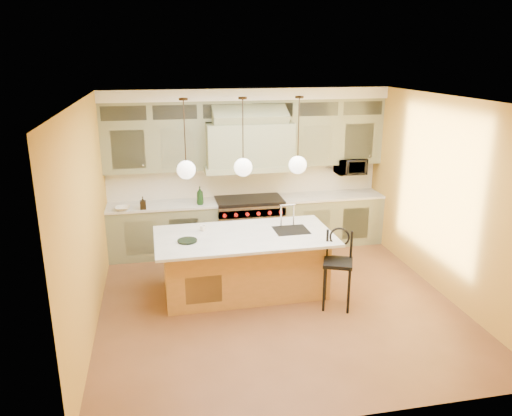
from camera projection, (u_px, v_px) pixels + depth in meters
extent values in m
plane|color=brown|center=(277.00, 302.00, 7.26)|extent=(5.00, 5.00, 0.00)
plane|color=white|center=(279.00, 99.00, 6.41)|extent=(5.00, 5.00, 0.00)
plane|color=gold|center=(245.00, 168.00, 9.18)|extent=(5.00, 0.00, 5.00)
plane|color=gold|center=(344.00, 286.00, 4.49)|extent=(5.00, 0.00, 5.00)
plane|color=gold|center=(88.00, 218.00, 6.36)|extent=(0.00, 5.00, 5.00)
plane|color=gold|center=(443.00, 197.00, 7.31)|extent=(0.00, 5.00, 5.00)
cube|color=gray|center=(163.00, 230.00, 8.87)|extent=(1.90, 0.65, 0.90)
cube|color=gray|center=(329.00, 219.00, 9.46)|extent=(1.90, 0.65, 0.90)
cube|color=white|center=(162.00, 205.00, 8.74)|extent=(1.90, 0.68, 0.04)
cube|color=white|center=(330.00, 196.00, 9.32)|extent=(1.90, 0.68, 0.04)
cube|color=beige|center=(246.00, 180.00, 9.23)|extent=(5.00, 0.04, 0.56)
cube|color=gray|center=(154.00, 147.00, 8.57)|extent=(1.75, 0.35, 0.85)
cube|color=gray|center=(334.00, 141.00, 9.18)|extent=(1.75, 0.35, 0.85)
cube|color=gray|center=(249.00, 144.00, 8.70)|extent=(1.50, 0.70, 0.75)
cube|color=gray|center=(249.00, 166.00, 8.82)|extent=(1.60, 0.76, 0.10)
cube|color=#333833|center=(247.00, 110.00, 8.70)|extent=(5.00, 0.35, 0.35)
cube|color=white|center=(247.00, 94.00, 8.60)|extent=(5.00, 0.47, 0.20)
cube|color=silver|center=(249.00, 225.00, 9.14)|extent=(1.20, 0.70, 0.90)
cube|color=black|center=(249.00, 200.00, 9.00)|extent=(1.20, 0.70, 0.06)
cube|color=silver|center=(252.00, 213.00, 8.75)|extent=(1.20, 0.06, 0.14)
cube|color=#A87D3B|center=(244.00, 264.00, 7.48)|extent=(2.36, 1.15, 0.88)
cube|color=white|center=(244.00, 236.00, 7.30)|extent=(2.62, 1.41, 0.04)
cube|color=black|center=(291.00, 231.00, 7.49)|extent=(0.51, 0.45, 0.05)
cylinder|color=black|center=(324.00, 290.00, 6.91)|extent=(0.04, 0.04, 0.65)
cylinder|color=black|center=(349.00, 292.00, 6.85)|extent=(0.04, 0.04, 0.65)
cylinder|color=black|center=(326.00, 279.00, 7.23)|extent=(0.04, 0.04, 0.65)
cylinder|color=black|center=(349.00, 281.00, 7.16)|extent=(0.04, 0.04, 0.65)
cube|color=black|center=(338.00, 263.00, 6.93)|extent=(0.52, 0.52, 0.05)
torus|color=black|center=(340.00, 237.00, 7.00)|extent=(0.28, 0.14, 0.29)
imported|color=black|center=(350.00, 166.00, 9.31)|extent=(0.54, 0.37, 0.30)
imported|color=#133214|center=(200.00, 196.00, 8.65)|extent=(0.14, 0.14, 0.32)
imported|color=black|center=(143.00, 203.00, 8.40)|extent=(0.10, 0.10, 0.22)
imported|color=white|center=(123.00, 209.00, 8.36)|extent=(0.27, 0.27, 0.06)
imported|color=white|center=(203.00, 228.00, 7.45)|extent=(0.10, 0.10, 0.08)
cylinder|color=#2D2319|center=(183.00, 99.00, 6.61)|extent=(0.12, 0.12, 0.03)
cylinder|color=#2D2319|center=(185.00, 133.00, 6.74)|extent=(0.02, 0.02, 0.93)
sphere|color=white|center=(186.00, 170.00, 6.89)|extent=(0.26, 0.26, 0.26)
cylinder|color=#2D2319|center=(243.00, 98.00, 6.76)|extent=(0.12, 0.12, 0.03)
cylinder|color=#2D2319|center=(243.00, 131.00, 6.89)|extent=(0.02, 0.02, 0.93)
sphere|color=white|center=(243.00, 167.00, 7.04)|extent=(0.26, 0.26, 0.26)
cylinder|color=#2D2319|center=(299.00, 97.00, 6.91)|extent=(0.12, 0.12, 0.03)
cylinder|color=#2D2319|center=(299.00, 129.00, 7.04)|extent=(0.02, 0.02, 0.93)
sphere|color=white|center=(298.00, 165.00, 7.19)|extent=(0.26, 0.26, 0.26)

